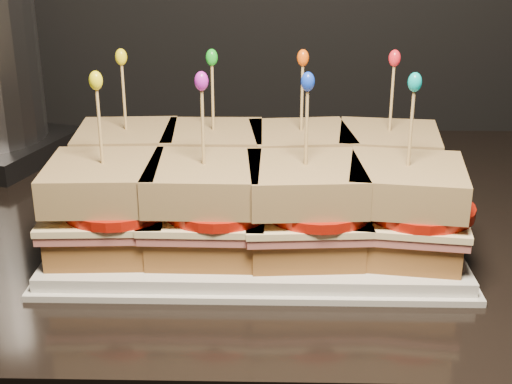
{
  "coord_description": "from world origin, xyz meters",
  "views": [
    {
      "loc": [
        0.56,
        0.94,
        1.25
      ],
      "look_at": [
        0.55,
        1.59,
        1.0
      ],
      "focal_mm": 50.0,
      "sensor_mm": 36.0,
      "label": 1
    }
  ],
  "objects": [
    {
      "name": "granite_slab",
      "position": [
        0.45,
        1.69,
        0.93
      ],
      "size": [
        2.4,
        0.65,
        0.03
      ],
      "primitive_type": "cube",
      "color": "black",
      "rests_on": "cabinet"
    },
    {
      "name": "platter",
      "position": [
        0.55,
        1.59,
        0.95
      ],
      "size": [
        0.38,
        0.24,
        0.02
      ],
      "primitive_type": "cube",
      "color": "silver",
      "rests_on": "granite_slab"
    },
    {
      "name": "platter_rim",
      "position": [
        0.55,
        1.59,
        0.95
      ],
      "size": [
        0.4,
        0.25,
        0.01
      ],
      "primitive_type": "cube",
      "color": "silver",
      "rests_on": "granite_slab"
    },
    {
      "name": "sandwich_0_bread_bot",
      "position": [
        0.41,
        1.65,
        0.97
      ],
      "size": [
        0.11,
        0.11,
        0.03
      ],
      "primitive_type": "cube",
      "rotation": [
        0.0,
        0.0,
        0.07
      ],
      "color": "brown",
      "rests_on": "platter"
    },
    {
      "name": "sandwich_0_ham",
      "position": [
        0.41,
        1.65,
        0.99
      ],
      "size": [
        0.12,
        0.11,
        0.01
      ],
      "primitive_type": "cube",
      "rotation": [
        0.0,
        0.0,
        0.07
      ],
      "color": "#B55650",
      "rests_on": "sandwich_0_bread_bot"
    },
    {
      "name": "sandwich_0_cheese",
      "position": [
        0.41,
        1.65,
        1.0
      ],
      "size": [
        0.12,
        0.11,
        0.01
      ],
      "primitive_type": "cube",
      "rotation": [
        0.0,
        0.0,
        0.07
      ],
      "color": "#FFE9A9",
      "rests_on": "sandwich_0_ham"
    },
    {
      "name": "sandwich_0_tomato",
      "position": [
        0.43,
        1.64,
        1.01
      ],
      "size": [
        0.1,
        0.1,
        0.01
      ],
      "primitive_type": "cylinder",
      "color": "#AF1609",
      "rests_on": "sandwich_0_cheese"
    },
    {
      "name": "sandwich_0_bread_top",
      "position": [
        0.41,
        1.65,
        1.03
      ],
      "size": [
        0.11,
        0.11,
        0.03
      ],
      "primitive_type": "cube",
      "rotation": [
        0.0,
        0.0,
        0.07
      ],
      "color": "#512D0C",
      "rests_on": "sandwich_0_tomato"
    },
    {
      "name": "sandwich_0_pick",
      "position": [
        0.41,
        1.65,
        1.07
      ],
      "size": [
        0.0,
        0.0,
        0.09
      ],
      "primitive_type": "cylinder",
      "color": "tan",
      "rests_on": "sandwich_0_bread_top"
    },
    {
      "name": "sandwich_0_frill",
      "position": [
        0.41,
        1.65,
        1.12
      ],
      "size": [
        0.01,
        0.01,
        0.02
      ],
      "primitive_type": "ellipsoid",
      "color": "yellow",
      "rests_on": "sandwich_0_pick"
    },
    {
      "name": "sandwich_1_bread_bot",
      "position": [
        0.5,
        1.65,
        0.97
      ],
      "size": [
        0.1,
        0.1,
        0.03
      ],
      "primitive_type": "cube",
      "rotation": [
        0.0,
        0.0,
        0.01
      ],
      "color": "brown",
      "rests_on": "platter"
    },
    {
      "name": "sandwich_1_ham",
      "position": [
        0.5,
        1.65,
        0.99
      ],
      "size": [
        0.11,
        0.11,
        0.01
      ],
      "primitive_type": "cube",
      "rotation": [
        0.0,
        0.0,
        0.01
      ],
      "color": "#B55650",
      "rests_on": "sandwich_1_bread_bot"
    },
    {
      "name": "sandwich_1_cheese",
      "position": [
        0.5,
        1.65,
        1.0
      ],
      "size": [
        0.11,
        0.11,
        0.01
      ],
      "primitive_type": "cube",
      "rotation": [
        0.0,
        0.0,
        0.01
      ],
      "color": "#FFE9A9",
      "rests_on": "sandwich_1_ham"
    },
    {
      "name": "sandwich_1_tomato",
      "position": [
        0.52,
        1.64,
        1.01
      ],
      "size": [
        0.1,
        0.1,
        0.01
      ],
      "primitive_type": "cylinder",
      "color": "#AF1609",
      "rests_on": "sandwich_1_cheese"
    },
    {
      "name": "sandwich_1_bread_top",
      "position": [
        0.5,
        1.65,
        1.03
      ],
      "size": [
        0.1,
        0.1,
        0.03
      ],
      "primitive_type": "cube",
      "rotation": [
        0.0,
        0.0,
        0.01
      ],
      "color": "#512D0C",
      "rests_on": "sandwich_1_tomato"
    },
    {
      "name": "sandwich_1_pick",
      "position": [
        0.5,
        1.65,
        1.07
      ],
      "size": [
        0.0,
        0.0,
        0.09
      ],
      "primitive_type": "cylinder",
      "color": "tan",
      "rests_on": "sandwich_1_bread_top"
    },
    {
      "name": "sandwich_1_frill",
      "position": [
        0.5,
        1.65,
        1.12
      ],
      "size": [
        0.01,
        0.01,
        0.02
      ],
      "primitive_type": "ellipsoid",
      "color": "green",
      "rests_on": "sandwich_1_pick"
    },
    {
      "name": "sandwich_2_bread_bot",
      "position": [
        0.59,
        1.65,
        0.97
      ],
      "size": [
        0.11,
        0.11,
        0.03
      ],
      "primitive_type": "cube",
      "rotation": [
        0.0,
        0.0,
        0.12
      ],
      "color": "brown",
      "rests_on": "platter"
    },
    {
      "name": "sandwich_2_ham",
      "position": [
        0.59,
        1.65,
        0.99
      ],
      "size": [
        0.12,
        0.12,
        0.01
      ],
      "primitive_type": "cube",
      "rotation": [
        0.0,
        0.0,
        0.12
      ],
      "color": "#B55650",
      "rests_on": "sandwich_2_bread_bot"
    },
    {
      "name": "sandwich_2_cheese",
      "position": [
        0.59,
        1.65,
        1.0
      ],
      "size": [
        0.12,
        0.12,
        0.01
      ],
      "primitive_type": "cube",
      "rotation": [
        0.0,
        0.0,
        0.12
      ],
      "color": "#FFE9A9",
      "rests_on": "sandwich_2_ham"
    },
    {
      "name": "sandwich_2_tomato",
      "position": [
        0.61,
        1.64,
        1.01
      ],
      "size": [
        0.1,
        0.1,
        0.01
      ],
      "primitive_type": "cylinder",
      "color": "#AF1609",
      "rests_on": "sandwich_2_cheese"
    },
    {
      "name": "sandwich_2_bread_top",
      "position": [
        0.59,
        1.65,
        1.03
      ],
      "size": [
        0.11,
        0.11,
        0.03
      ],
      "primitive_type": "cube",
      "rotation": [
        0.0,
        0.0,
        0.12
      ],
      "color": "#512D0C",
      "rests_on": "sandwich_2_tomato"
    },
    {
      "name": "sandwich_2_pick",
      "position": [
        0.59,
        1.65,
        1.07
      ],
      "size": [
        0.0,
        0.0,
        0.09
      ],
      "primitive_type": "cylinder",
      "color": "tan",
      "rests_on": "sandwich_2_bread_top"
    },
    {
      "name": "sandwich_2_frill",
      "position": [
        0.59,
        1.65,
        1.12
      ],
      "size": [
        0.01,
        0.01,
        0.02
      ],
      "primitive_type": "ellipsoid",
      "color": "#F4580C",
      "rests_on": "sandwich_2_pick"
    },
    {
      "name": "sandwich_3_bread_bot",
      "position": [
        0.69,
        1.65,
        0.97
      ],
      "size": [
        0.11,
        0.11,
        0.03
      ],
      "primitive_type": "cube",
      "rotation": [
        0.0,
        0.0,
        -0.12
      ],
      "color": "brown",
      "rests_on": "platter"
    },
    {
      "name": "sandwich_3_ham",
      "position": [
        0.69,
        1.65,
        0.99
      ],
      "size": [
        0.12,
        0.12,
        0.01
      ],
      "primitive_type": "cube",
      "rotation": [
        0.0,
        0.0,
        -0.12
      ],
      "color": "#B55650",
      "rests_on": "sandwich_3_bread_bot"
    },
    {
      "name": "sandwich_3_cheese",
      "position": [
        0.69,
        1.65,
        1.0
      ],
      "size": [
        0.12,
        0.12,
        0.01
      ],
      "primitive_type": "cube",
      "rotation": [
        0.0,
        0.0,
        -0.12
      ],
      "color": "#FFE9A9",
      "rests_on": "sandwich_3_ham"
    },
    {
      "name": "sandwich_3_tomato",
      "position": [
        0.7,
        1.64,
        1.01
      ],
      "size": [
        0.1,
        0.1,
        0.01
      ],
      "primitive_type": "cylinder",
      "color": "#AF1609",
      "rests_on": "sandwich_3_cheese"
    },
    {
      "name": "sandwich_3_bread_top",
      "position": [
        0.69,
        1.65,
        1.03
      ],
      "size": [
        0.11,
        0.11,
        0.03
      ],
      "primitive_type": "cube",
      "rotation": [
        0.0,
        0.0,
        -0.12
      ],
      "color": "#512D0C",
      "rests_on": "sandwich_3_tomato"
    },
    {
      "name": "sandwich_3_pick",
      "position": [
        0.69,
        1.65,
        1.07
      ],
      "size": [
        0.0,
        0.0,
        0.09
      ],
      "primitive_type": "cylinder",
      "color": "tan",
      "rests_on": "sandwich_3_bread_top"
    },
    {
      "name": "sandwich_3_frill",
      "position": [
        0.69,
        1.65,
        1.12
      ],
      "size": [
        0.01,
        0.01,
        0.02
      ],
      "primitive_type": "ellipsoid",
      "color": "red",
      "rests_on": "sandwich_3_pick"
    },
    {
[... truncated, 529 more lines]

